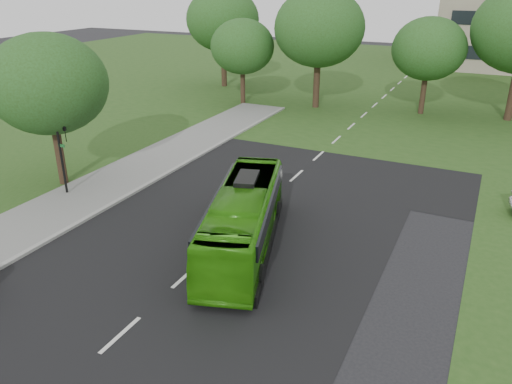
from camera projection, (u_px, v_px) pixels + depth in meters
ground at (212, 252)px, 21.45m from camera, size 160.00×160.00×0.00m
street_surfaces at (349, 123)px, 40.45m from camera, size 120.00×120.00×0.15m
tree_park_a at (242, 47)px, 44.88m from camera, size 5.76×5.76×7.65m
tree_park_b at (319, 28)px, 42.90m from camera, size 7.81×7.81×10.25m
tree_park_c at (429, 49)px, 41.30m from camera, size 6.07×6.07×8.06m
tree_park_f at (223, 20)px, 51.82m from camera, size 7.58×7.58×10.13m
tree_side_near at (48, 84)px, 26.48m from camera, size 6.29×6.29×8.36m
bus at (243, 218)px, 21.39m from camera, size 5.08×10.08×2.74m
traffic_light at (62, 150)px, 26.10m from camera, size 0.71×0.21×4.40m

